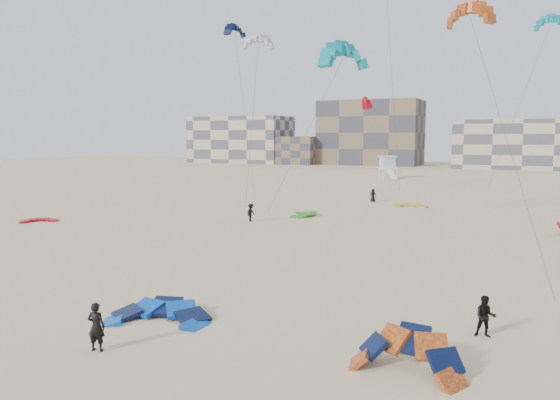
% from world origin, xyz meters
% --- Properties ---
extents(ground, '(320.00, 320.00, 0.00)m').
position_xyz_m(ground, '(0.00, 0.00, 0.00)').
color(ground, '#CDB989').
rests_on(ground, ground).
extents(kite_ground_blue, '(5.35, 5.51, 2.31)m').
position_xyz_m(kite_ground_blue, '(-0.57, -0.39, 0.00)').
color(kite_ground_blue, blue).
rests_on(kite_ground_blue, ground).
extents(kite_ground_orange, '(3.95, 4.00, 3.56)m').
position_xyz_m(kite_ground_orange, '(9.85, -1.01, 0.00)').
color(kite_ground_orange, orange).
rests_on(kite_ground_orange, ground).
extents(kite_ground_red, '(4.21, 4.20, 0.57)m').
position_xyz_m(kite_ground_red, '(-27.29, 16.82, 0.00)').
color(kite_ground_red, '#B10913').
rests_on(kite_ground_red, ground).
extents(kite_ground_green, '(4.72, 4.54, 1.31)m').
position_xyz_m(kite_ground_green, '(-7.25, 30.68, 0.00)').
color(kite_ground_green, '#3D9C18').
rests_on(kite_ground_green, ground).
extents(kite_ground_yellow, '(3.92, 4.08, 0.59)m').
position_xyz_m(kite_ground_yellow, '(0.85, 42.19, 0.00)').
color(kite_ground_yellow, gold).
rests_on(kite_ground_yellow, ground).
extents(kitesurfer_main, '(0.73, 0.57, 1.77)m').
position_xyz_m(kitesurfer_main, '(-0.51, -3.90, 0.89)').
color(kitesurfer_main, black).
rests_on(kitesurfer_main, ground).
extents(kitesurfer_b, '(0.85, 0.71, 1.60)m').
position_xyz_m(kitesurfer_b, '(11.86, 3.45, 0.80)').
color(kitesurfer_b, black).
rests_on(kitesurfer_b, ground).
extents(kitesurfer_c, '(0.70, 1.10, 1.62)m').
position_xyz_m(kitesurfer_c, '(-10.02, 25.28, 0.81)').
color(kitesurfer_c, black).
rests_on(kitesurfer_c, ground).
extents(kitesurfer_e, '(0.89, 0.74, 1.56)m').
position_xyz_m(kitesurfer_e, '(-4.12, 44.86, 0.78)').
color(kitesurfer_e, black).
rests_on(kitesurfer_e, ground).
extents(kite_fly_teal_a, '(9.36, 5.95, 14.72)m').
position_xyz_m(kite_fly_teal_a, '(-1.31, 25.09, 14.01)').
color(kite_fly_teal_a, '#0C8D99').
rests_on(kite_fly_teal_a, ground).
extents(kite_fly_orange, '(8.70, 25.90, 17.59)m').
position_xyz_m(kite_fly_orange, '(7.85, 29.64, 17.33)').
color(kite_fly_orange, orange).
rests_on(kite_fly_orange, ground).
extents(kite_fly_grey, '(6.22, 12.61, 18.39)m').
position_xyz_m(kite_fly_grey, '(-15.42, 37.28, 18.02)').
color(kite_fly_grey, silver).
rests_on(kite_fly_grey, ground).
extents(kite_fly_navy, '(3.93, 4.73, 21.13)m').
position_xyz_m(kite_fly_navy, '(-21.95, 43.36, 20.89)').
color(kite_fly_navy, '#0B0E38').
rests_on(kite_fly_navy, ground).
extents(kite_fly_teal_b, '(8.15, 5.76, 22.06)m').
position_xyz_m(kite_fly_teal_b, '(14.00, 61.43, 22.01)').
color(kite_fly_teal_b, '#0C8D99').
rests_on(kite_fly_teal_b, ground).
extents(kite_fly_red, '(9.22, 5.47, 12.74)m').
position_xyz_m(kite_fly_red, '(-9.70, 60.52, 12.47)').
color(kite_fly_red, '#B10913').
rests_on(kite_fly_red, ground).
extents(lifeguard_tower_far, '(4.16, 6.39, 4.25)m').
position_xyz_m(lifeguard_tower_far, '(-12.13, 83.06, 2.11)').
color(lifeguard_tower_far, white).
rests_on(lifeguard_tower_far, ground).
extents(condo_west_a, '(30.00, 15.00, 14.00)m').
position_xyz_m(condo_west_a, '(-70.00, 130.00, 7.00)').
color(condo_west_a, tan).
rests_on(condo_west_a, ground).
extents(condo_west_b, '(28.00, 14.00, 18.00)m').
position_xyz_m(condo_west_b, '(-30.00, 134.00, 9.00)').
color(condo_west_b, brown).
rests_on(condo_west_b, ground).
extents(condo_mid, '(32.00, 16.00, 12.00)m').
position_xyz_m(condo_mid, '(10.00, 130.00, 6.00)').
color(condo_mid, tan).
rests_on(condo_mid, ground).
extents(condo_fill_left, '(12.00, 10.00, 8.00)m').
position_xyz_m(condo_fill_left, '(-50.00, 128.00, 4.00)').
color(condo_fill_left, brown).
rests_on(condo_fill_left, ground).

